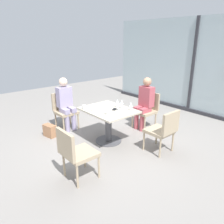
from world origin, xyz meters
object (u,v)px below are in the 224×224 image
(handbag_0, at_px, (50,131))
(wine_glass_0, at_px, (107,108))
(chair_near_window, at_px, (147,108))
(person_near_window, at_px, (145,101))
(dining_table_main, at_px, (108,119))
(wine_glass_1, at_px, (122,102))
(chair_far_right, at_px, (163,129))
(person_side_end, at_px, (66,101))
(cell_phone_on_table, at_px, (114,109))
(chair_front_right, at_px, (75,151))
(wine_glass_4, at_px, (93,106))
(wine_glass_2, at_px, (117,102))
(coffee_cup, at_px, (84,107))
(wine_glass_3, at_px, (131,105))
(wine_glass_5, at_px, (119,104))
(chair_side_end, at_px, (64,108))

(handbag_0, bearing_deg, wine_glass_0, 13.92)
(chair_near_window, distance_m, person_near_window, 0.23)
(dining_table_main, bearing_deg, chair_near_window, 90.00)
(wine_glass_1, bearing_deg, chair_far_right, 13.15)
(person_side_end, relative_size, cell_phone_on_table, 8.75)
(dining_table_main, xyz_separation_m, chair_front_right, (0.70, -1.24, -0.03))
(wine_glass_4, relative_size, cell_phone_on_table, 1.28)
(wine_glass_2, height_order, coffee_cup, wine_glass_2)
(wine_glass_4, bearing_deg, wine_glass_3, 54.50)
(wine_glass_5, height_order, coffee_cup, wine_glass_5)
(chair_near_window, distance_m, cell_phone_on_table, 1.18)
(wine_glass_4, distance_m, cell_phone_on_table, 0.47)
(chair_side_end, xyz_separation_m, chair_far_right, (2.35, 0.82, 0.00))
(wine_glass_0, distance_m, coffee_cup, 0.61)
(cell_phone_on_table, bearing_deg, chair_side_end, 163.82)
(chair_near_window, height_order, cell_phone_on_table, chair_near_window)
(chair_near_window, relative_size, wine_glass_0, 4.70)
(chair_front_right, height_order, wine_glass_5, wine_glass_5)
(wine_glass_1, height_order, cell_phone_on_table, wine_glass_1)
(wine_glass_2, bearing_deg, cell_phone_on_table, -65.95)
(person_near_window, xyz_separation_m, wine_glass_2, (0.02, -0.91, 0.16))
(dining_table_main, bearing_deg, chair_side_end, -165.94)
(chair_far_right, distance_m, wine_glass_1, 1.03)
(chair_near_window, relative_size, wine_glass_4, 4.70)
(chair_far_right, height_order, wine_glass_3, wine_glass_3)
(chair_far_right, bearing_deg, person_near_window, 148.53)
(chair_far_right, distance_m, wine_glass_3, 0.80)
(chair_far_right, relative_size, coffee_cup, 9.67)
(dining_table_main, xyz_separation_m, wine_glass_2, (0.02, 0.23, 0.33))
(chair_near_window, xyz_separation_m, coffee_cup, (-0.34, -1.61, 0.28))
(chair_front_right, height_order, person_near_window, person_near_window)
(coffee_cup, xyz_separation_m, cell_phone_on_table, (0.43, 0.46, -0.04))
(wine_glass_1, xyz_separation_m, cell_phone_on_table, (-0.03, -0.18, -0.13))
(person_side_end, bearing_deg, dining_table_main, 15.29)
(chair_far_right, height_order, wine_glass_2, wine_glass_2)
(wine_glass_1, bearing_deg, wine_glass_5, -65.94)
(person_near_window, xyz_separation_m, wine_glass_0, (0.24, -1.36, 0.16))
(chair_side_end, height_order, wine_glass_0, wine_glass_0)
(coffee_cup, bearing_deg, chair_far_right, 31.63)
(chair_far_right, relative_size, handbag_0, 2.90)
(cell_phone_on_table, bearing_deg, wine_glass_3, 2.28)
(chair_near_window, relative_size, wine_glass_1, 4.70)
(cell_phone_on_table, bearing_deg, coffee_cup, -165.75)
(wine_glass_3, bearing_deg, wine_glass_0, -103.19)
(person_side_end, distance_m, wine_glass_4, 1.13)
(person_side_end, relative_size, handbag_0, 4.20)
(chair_near_window, height_order, handbag_0, chair_near_window)
(dining_table_main, bearing_deg, wine_glass_4, -103.73)
(chair_side_end, distance_m, person_side_end, 0.23)
(dining_table_main, bearing_deg, person_side_end, -164.71)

